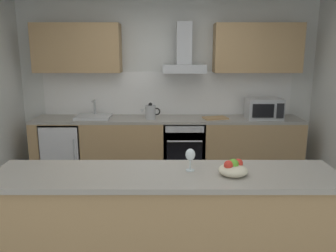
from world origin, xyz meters
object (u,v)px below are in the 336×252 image
at_px(oven, 185,147).
at_px(range_hood, 185,57).
at_px(microwave, 265,109).
at_px(fruit_bowl, 234,169).
at_px(kettle, 152,112).
at_px(refrigerator, 66,149).
at_px(chopping_board, 217,118).
at_px(sink, 95,116).
at_px(wine_glass, 191,155).

xyz_separation_m(oven, range_hood, (0.00, 0.13, 1.33)).
distance_m(microwave, fruit_bowl, 2.61).
xyz_separation_m(kettle, range_hood, (0.49, 0.16, 0.78)).
xyz_separation_m(oven, refrigerator, (-1.78, -0.00, -0.03)).
height_order(kettle, chopping_board, kettle).
relative_size(sink, kettle, 1.73).
relative_size(refrigerator, range_hood, 1.18).
relative_size(microwave, range_hood, 0.69).
bearing_deg(chopping_board, kettle, -179.40).
bearing_deg(chopping_board, fruit_bowl, -94.75).
distance_m(kettle, wine_glass, 2.39).
distance_m(oven, fruit_bowl, 2.55).
bearing_deg(wine_glass, fruit_bowl, -16.05).
height_order(oven, fruit_bowl, fruit_bowl).
bearing_deg(oven, wine_glass, -91.47).
relative_size(fruit_bowl, chopping_board, 0.65).
bearing_deg(refrigerator, wine_glass, -54.20).
height_order(refrigerator, microwave, microwave).
xyz_separation_m(refrigerator, wine_glass, (1.72, -2.38, 0.65)).
distance_m(microwave, sink, 2.50).
xyz_separation_m(oven, sink, (-1.33, 0.01, 0.47)).
distance_m(kettle, chopping_board, 0.95).
height_order(oven, wine_glass, wine_glass).
xyz_separation_m(refrigerator, sink, (0.45, 0.01, 0.50)).
height_order(sink, chopping_board, sink).
relative_size(refrigerator, chopping_board, 2.50).
distance_m(oven, refrigerator, 1.78).
height_order(refrigerator, chopping_board, chopping_board).
bearing_deg(wine_glass, kettle, 100.32).
xyz_separation_m(microwave, range_hood, (-1.16, 0.16, 0.74)).
height_order(oven, range_hood, range_hood).
bearing_deg(wine_glass, oven, 88.53).
bearing_deg(kettle, fruit_bowl, -73.02).
bearing_deg(chopping_board, sink, 178.89).
height_order(range_hood, wine_glass, range_hood).
height_order(refrigerator, range_hood, range_hood).
xyz_separation_m(refrigerator, range_hood, (1.78, 0.13, 1.36)).
height_order(wine_glass, chopping_board, wine_glass).
xyz_separation_m(microwave, chopping_board, (-0.70, 0.00, -0.14)).
relative_size(kettle, wine_glass, 1.62).
distance_m(wine_glass, chopping_board, 2.42).
bearing_deg(fruit_bowl, microwave, 69.72).
relative_size(oven, wine_glass, 4.50).
bearing_deg(oven, fruit_bowl, -84.08).
bearing_deg(chopping_board, microwave, -0.34).
height_order(range_hood, fruit_bowl, range_hood).
bearing_deg(sink, fruit_bowl, -57.40).
xyz_separation_m(oven, chopping_board, (0.46, -0.02, 0.45)).
bearing_deg(range_hood, oven, -90.00).
distance_m(kettle, fruit_bowl, 2.55).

